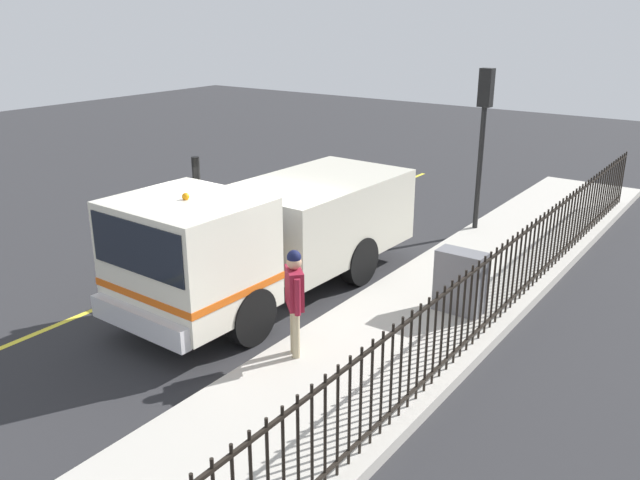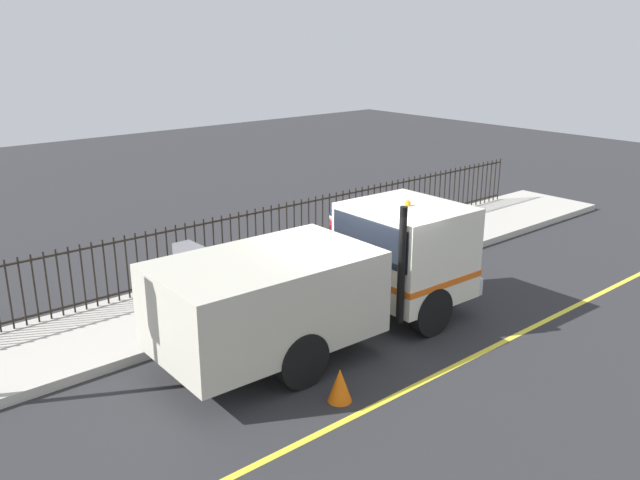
# 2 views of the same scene
# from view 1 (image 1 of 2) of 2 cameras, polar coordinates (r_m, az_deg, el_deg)

# --- Properties ---
(ground_plane) EXTENTS (54.23, 54.23, 0.00)m
(ground_plane) POSITION_cam_1_polar(r_m,az_deg,el_deg) (12.25, -6.08, -5.47)
(ground_plane) COLOR #2B2B2D
(ground_plane) RESTS_ON ground
(sidewalk_slab) EXTENTS (2.73, 24.65, 0.18)m
(sidewalk_slab) POSITION_cam_1_polar(r_m,az_deg,el_deg) (10.67, 6.05, -8.89)
(sidewalk_slab) COLOR #B7B2A8
(sidewalk_slab) RESTS_ON ground
(lane_marking) EXTENTS (0.12, 22.19, 0.01)m
(lane_marking) POSITION_cam_1_polar(r_m,az_deg,el_deg) (13.64, -12.76, -3.20)
(lane_marking) COLOR yellow
(lane_marking) RESTS_ON ground
(work_truck) EXTENTS (2.43, 6.56, 2.67)m
(work_truck) POSITION_cam_1_polar(r_m,az_deg,el_deg) (11.94, -5.08, 0.68)
(work_truck) COLOR silver
(work_truck) RESTS_ON ground
(worker_standing) EXTENTS (0.49, 0.48, 1.68)m
(worker_standing) POSITION_cam_1_polar(r_m,az_deg,el_deg) (9.67, -2.22, -4.52)
(worker_standing) COLOR maroon
(worker_standing) RESTS_ON sidewalk_slab
(iron_fence) EXTENTS (0.04, 20.99, 1.39)m
(iron_fence) POSITION_cam_1_polar(r_m,az_deg,el_deg) (9.87, 11.99, -6.49)
(iron_fence) COLOR black
(iron_fence) RESTS_ON sidewalk_slab
(traffic_light_near) EXTENTS (0.32, 0.23, 3.72)m
(traffic_light_near) POSITION_cam_1_polar(r_m,az_deg,el_deg) (15.64, 13.98, 10.32)
(traffic_light_near) COLOR black
(traffic_light_near) RESTS_ON sidewalk_slab
(utility_cabinet) EXTENTS (0.82, 0.42, 1.09)m
(utility_cabinet) POSITION_cam_1_polar(r_m,az_deg,el_deg) (11.51, 12.02, -3.55)
(utility_cabinet) COLOR slate
(utility_cabinet) RESTS_ON sidewalk_slab
(traffic_cone) EXTENTS (0.39, 0.39, 0.56)m
(traffic_cone) POSITION_cam_1_polar(r_m,az_deg,el_deg) (14.45, -6.12, -0.37)
(traffic_cone) COLOR orange
(traffic_cone) RESTS_ON ground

